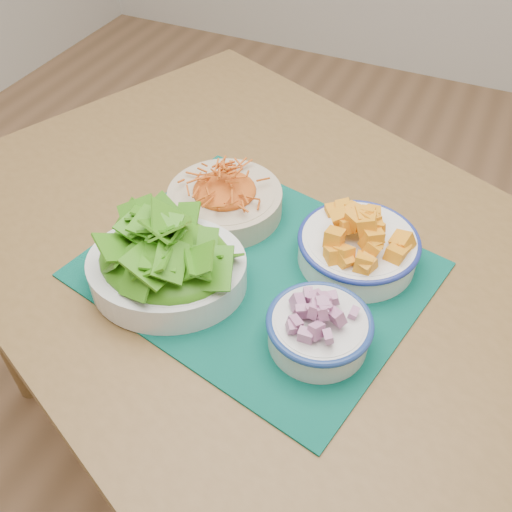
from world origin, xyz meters
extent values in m
plane|color=#A1744E|center=(0.00, 0.00, 0.00)|extent=(4.00, 4.00, 0.00)
cube|color=brown|center=(0.27, -0.28, 0.73)|extent=(1.58, 1.35, 0.04)
cylinder|color=brown|center=(-0.13, 0.32, 0.35)|extent=(0.06, 0.06, 0.71)
cube|color=#01362D|center=(0.25, -0.33, 0.75)|extent=(0.60, 0.53, 0.00)
cylinder|color=beige|center=(0.14, -0.22, 0.78)|extent=(0.26, 0.26, 0.05)
ellipsoid|color=orange|center=(0.14, -0.22, 0.82)|extent=(0.18, 0.18, 0.03)
cylinder|color=white|center=(0.40, -0.24, 0.78)|extent=(0.26, 0.26, 0.05)
torus|color=navy|center=(0.40, -0.24, 0.80)|extent=(0.20, 0.20, 0.01)
ellipsoid|color=orange|center=(0.40, -0.24, 0.82)|extent=(0.17, 0.17, 0.04)
ellipsoid|color=#226E0A|center=(0.14, -0.42, 0.84)|extent=(0.22, 0.19, 0.07)
cylinder|color=silver|center=(0.40, -0.43, 0.78)|extent=(0.15, 0.15, 0.05)
torus|color=navy|center=(0.40, -0.43, 0.80)|extent=(0.16, 0.16, 0.01)
ellipsoid|color=#7E1553|center=(0.40, -0.43, 0.82)|extent=(0.13, 0.13, 0.03)
camera|label=1|loc=(0.53, -0.93, 1.44)|focal=40.00mm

